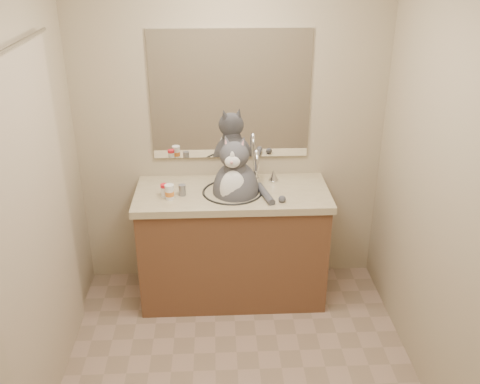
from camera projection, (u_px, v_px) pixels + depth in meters
name	position (u px, v px, depth m)	size (l,w,h in m)	color
room	(239.00, 209.00, 2.67)	(2.22, 2.52, 2.42)	gray
vanity	(233.00, 242.00, 3.86)	(1.34, 0.59, 1.12)	brown
mirror	(230.00, 96.00, 3.68)	(1.10, 0.02, 0.90)	white
shower_curtain	(37.00, 234.00, 2.78)	(0.02, 1.30, 1.93)	#C2B192
cat	(236.00, 187.00, 3.65)	(0.44, 0.43, 0.63)	#48484D
pill_bottle_redcap	(165.00, 190.00, 3.59)	(0.07, 0.07, 0.09)	white
pill_bottle_orange	(170.00, 192.00, 3.55)	(0.08, 0.08, 0.10)	white
grey_canister	(182.00, 190.00, 3.61)	(0.05, 0.05, 0.08)	slate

